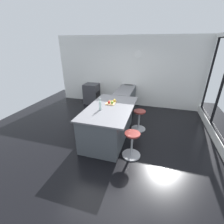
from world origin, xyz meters
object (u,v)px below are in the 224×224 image
object	(u,v)px
stool_middle	(132,145)
kitchen_island	(109,122)
apple_red	(109,102)
apple_green	(112,102)
oven_range	(92,94)
apple_yellow	(115,100)
cutting_board	(111,103)
stool_by_window	(139,121)
water_bottle	(100,105)

from	to	relation	value
stool_middle	kitchen_island	bearing A→B (deg)	-129.98
apple_red	apple_green	distance (m)	0.09
oven_range	stool_middle	world-z (taller)	oven_range
kitchen_island	apple_red	world-z (taller)	apple_red
kitchen_island	apple_yellow	world-z (taller)	apple_yellow
cutting_board	oven_range	bearing A→B (deg)	-144.04
cutting_board	stool_by_window	bearing A→B (deg)	114.57
apple_green	oven_range	bearing A→B (deg)	-144.23
stool_middle	apple_red	size ratio (longest dim) A/B	8.16
oven_range	cutting_board	distance (m)	2.67
kitchen_island	stool_by_window	world-z (taller)	kitchen_island
apple_red	apple_yellow	world-z (taller)	apple_red
oven_range	apple_green	xyz separation A→B (m)	(2.20, 1.59, 0.56)
kitchen_island	apple_green	xyz separation A→B (m)	(-0.21, 0.04, 0.52)
kitchen_island	apple_red	xyz separation A→B (m)	(-0.20, -0.05, 0.52)
stool_by_window	water_bottle	bearing A→B (deg)	-45.98
apple_green	water_bottle	xyz separation A→B (m)	(0.44, -0.18, 0.06)
oven_range	apple_yellow	distance (m)	2.64
stool_by_window	apple_red	distance (m)	1.16
apple_yellow	apple_green	size ratio (longest dim) A/B	0.96
apple_yellow	kitchen_island	bearing A→B (deg)	-8.47
stool_middle	cutting_board	world-z (taller)	cutting_board
oven_range	stool_by_window	distance (m)	2.92
cutting_board	apple_green	xyz separation A→B (m)	(0.08, 0.05, 0.05)
apple_yellow	apple_green	bearing A→B (deg)	-5.95
apple_yellow	water_bottle	bearing A→B (deg)	-17.95
stool_by_window	apple_green	size ratio (longest dim) A/B	8.16
water_bottle	apple_yellow	bearing A→B (deg)	162.05
oven_range	kitchen_island	size ratio (longest dim) A/B	0.42
oven_range	apple_green	distance (m)	2.77
oven_range	cutting_board	bearing A→B (deg)	35.96
oven_range	stool_by_window	bearing A→B (deg)	52.80
apple_red	apple_green	size ratio (longest dim) A/B	1.00
kitchen_island	stool_middle	size ratio (longest dim) A/B	3.25
kitchen_island	cutting_board	xyz separation A→B (m)	(-0.29, -0.01, 0.47)
cutting_board	water_bottle	xyz separation A→B (m)	(0.53, -0.13, 0.11)
kitchen_island	stool_by_window	bearing A→B (deg)	129.98
kitchen_island	apple_yellow	distance (m)	0.65
stool_by_window	cutting_board	world-z (taller)	cutting_board
oven_range	cutting_board	xyz separation A→B (m)	(2.12, 1.54, 0.51)
stool_middle	cutting_board	bearing A→B (deg)	-140.10
stool_middle	apple_green	size ratio (longest dim) A/B	8.16
kitchen_island	apple_red	distance (m)	0.56
oven_range	apple_red	size ratio (longest dim) A/B	11.11
apple_green	kitchen_island	bearing A→B (deg)	-10.70
stool_by_window	apple_yellow	xyz separation A→B (m)	(0.26, -0.71, 0.69)
oven_range	water_bottle	distance (m)	3.06
stool_by_window	apple_yellow	world-z (taller)	apple_yellow
kitchen_island	stool_middle	xyz separation A→B (m)	(0.65, 0.77, -0.17)
kitchen_island	stool_by_window	size ratio (longest dim) A/B	3.25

